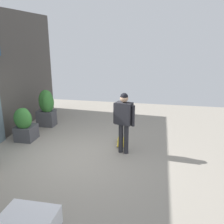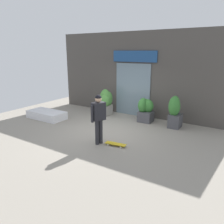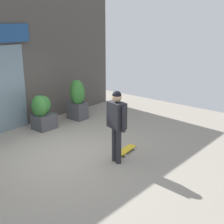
{
  "view_description": "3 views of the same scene",
  "coord_description": "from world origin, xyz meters",
  "px_view_note": "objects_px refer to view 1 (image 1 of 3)",
  "views": [
    {
      "loc": [
        -5.73,
        -2.1,
        3.09
      ],
      "look_at": [
        0.79,
        -0.81,
        1.08
      ],
      "focal_mm": 39.66,
      "sensor_mm": 36.0,
      "label": 1
    },
    {
      "loc": [
        4.68,
        -6.9,
        3.06
      ],
      "look_at": [
        0.79,
        -0.81,
        1.08
      ],
      "focal_mm": 35.61,
      "sensor_mm": 36.0,
      "label": 2
    },
    {
      "loc": [
        -4.54,
        -5.36,
        3.21
      ],
      "look_at": [
        0.79,
        -0.81,
        1.08
      ],
      "focal_mm": 49.21,
      "sensor_mm": 36.0,
      "label": 3
    }
  ],
  "objects_px": {
    "planter_box_right": "(47,106)",
    "planter_box_mid": "(24,123)",
    "skateboard": "(121,142)",
    "skateboarder": "(124,117)"
  },
  "relations": [
    {
      "from": "planter_box_right",
      "to": "skateboard",
      "type": "bearing_deg",
      "value": -110.34
    },
    {
      "from": "planter_box_mid",
      "to": "skateboard",
      "type": "bearing_deg",
      "value": -84.44
    },
    {
      "from": "planter_box_right",
      "to": "planter_box_mid",
      "type": "bearing_deg",
      "value": 174.91
    },
    {
      "from": "planter_box_right",
      "to": "planter_box_mid",
      "type": "relative_size",
      "value": 1.25
    },
    {
      "from": "skateboarder",
      "to": "planter_box_mid",
      "type": "relative_size",
      "value": 1.59
    },
    {
      "from": "skateboard",
      "to": "planter_box_mid",
      "type": "bearing_deg",
      "value": 87.88
    },
    {
      "from": "planter_box_right",
      "to": "planter_box_mid",
      "type": "height_order",
      "value": "planter_box_right"
    },
    {
      "from": "skateboard",
      "to": "planter_box_mid",
      "type": "height_order",
      "value": "planter_box_mid"
    },
    {
      "from": "skateboarder",
      "to": "planter_box_right",
      "type": "distance_m",
      "value": 3.44
    },
    {
      "from": "planter_box_right",
      "to": "planter_box_mid",
      "type": "xyz_separation_m",
      "value": [
        -1.35,
        0.12,
        -0.2
      ]
    }
  ]
}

